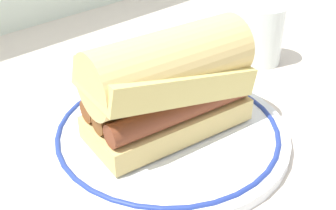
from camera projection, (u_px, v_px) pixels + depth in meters
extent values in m
plane|color=beige|center=(149.00, 136.00, 0.51)|extent=(1.50, 1.50, 0.00)
cylinder|color=white|center=(168.00, 134.00, 0.51)|extent=(0.27, 0.27, 0.01)
torus|color=navy|center=(168.00, 129.00, 0.50)|extent=(0.25, 0.25, 0.01)
cube|color=#D8BB6D|center=(168.00, 118.00, 0.49)|extent=(0.19, 0.11, 0.03)
cylinder|color=brown|center=(182.00, 109.00, 0.46)|extent=(0.17, 0.05, 0.03)
cylinder|color=brown|center=(168.00, 98.00, 0.48)|extent=(0.17, 0.05, 0.03)
cylinder|color=brown|center=(155.00, 88.00, 0.50)|extent=(0.17, 0.05, 0.03)
cube|color=#D5C26E|center=(168.00, 76.00, 0.47)|extent=(0.19, 0.11, 0.06)
cylinder|color=#D7B972|center=(168.00, 63.00, 0.46)|extent=(0.19, 0.09, 0.07)
cylinder|color=silver|center=(263.00, 35.00, 0.65)|extent=(0.06, 0.06, 0.09)
cylinder|color=gold|center=(262.00, 44.00, 0.66)|extent=(0.05, 0.05, 0.06)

